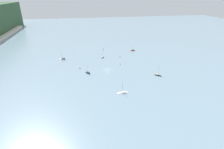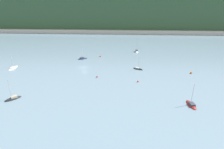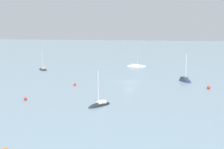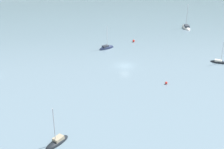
{
  "view_description": "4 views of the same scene",
  "coord_description": "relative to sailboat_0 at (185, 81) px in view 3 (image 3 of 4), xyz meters",
  "views": [
    {
      "loc": [
        -116.79,
        18.84,
        51.44
      ],
      "look_at": [
        -14.96,
        -0.94,
        2.83
      ],
      "focal_mm": 28.0,
      "sensor_mm": 36.0,
      "label": 1
    },
    {
      "loc": [
        19.57,
        -81.15,
        29.26
      ],
      "look_at": [
        14.92,
        -11.49,
        1.2
      ],
      "focal_mm": 28.0,
      "sensor_mm": 36.0,
      "label": 2
    },
    {
      "loc": [
        79.52,
        13.93,
        13.69
      ],
      "look_at": [
        9.93,
        -2.39,
        3.26
      ],
      "focal_mm": 50.0,
      "sensor_mm": 36.0,
      "label": 3
    },
    {
      "loc": [
        -11.71,
        -78.01,
        34.23
      ],
      "look_at": [
        -4.63,
        -10.46,
        2.44
      ],
      "focal_mm": 50.0,
      "sensor_mm": 36.0,
      "label": 4
    }
  ],
  "objects": [
    {
      "name": "ground_plane",
      "position": [
        3.81,
        -14.17,
        -0.08
      ],
      "size": [
        600.0,
        600.0,
        0.0
      ],
      "primitive_type": "plane",
      "color": "slate"
    },
    {
      "name": "sailboat_0",
      "position": [
        0.0,
        0.0,
        0.0
      ],
      "size": [
        5.51,
        4.26,
        8.26
      ],
      "rotation": [
        0.0,
        0.0,
        0.54
      ],
      "color": "#232D4C",
      "rests_on": "ground_plane"
    },
    {
      "name": "sailboat_1",
      "position": [
        -12.89,
        -46.8,
        0.03
      ],
      "size": [
        4.83,
        5.09,
        7.91
      ],
      "rotation": [
        0.0,
        0.0,
        3.98
      ],
      "color": "black",
      "rests_on": "ground_plane"
    },
    {
      "name": "sailboat_2",
      "position": [
        -30.73,
        -17.66,
        -0.01
      ],
      "size": [
        2.01,
        7.09,
        7.5
      ],
      "rotation": [
        0.0,
        0.0,
        1.56
      ],
      "color": "white",
      "rests_on": "ground_plane"
    },
    {
      "name": "sailboat_3",
      "position": [
        30.66,
        -14.9,
        0.01
      ],
      "size": [
        5.16,
        3.87,
        7.08
      ],
      "rotation": [
        0.0,
        0.0,
        5.74
      ],
      "color": "black",
      "rests_on": "ground_plane"
    },
    {
      "name": "mooring_buoy_0",
      "position": [
        29.57,
        -30.14,
        0.24
      ],
      "size": [
        0.64,
        0.64,
        0.64
      ],
      "color": "red",
      "rests_on": "ground_plane"
    },
    {
      "name": "mooring_buoy_1",
      "position": [
        9.56,
        5.36,
        0.31
      ],
      "size": [
        0.79,
        0.79,
        0.79
      ],
      "color": "red",
      "rests_on": "ground_plane"
    },
    {
      "name": "mooring_buoy_3",
      "position": [
        12.27,
        -26.27,
        0.24
      ],
      "size": [
        0.64,
        0.64,
        0.64
      ],
      "color": "red",
      "rests_on": "ground_plane"
    }
  ]
}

